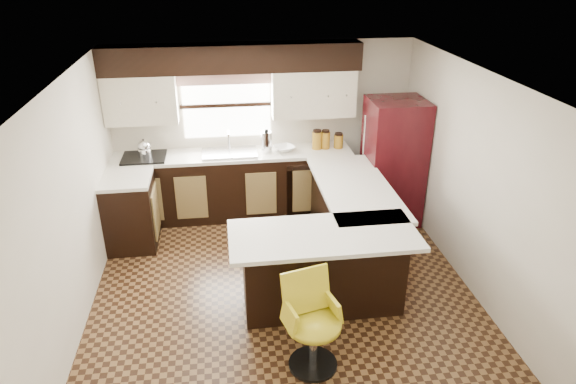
{
  "coord_description": "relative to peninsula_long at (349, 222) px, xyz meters",
  "views": [
    {
      "loc": [
        -0.6,
        -4.77,
        3.5
      ],
      "look_at": [
        0.12,
        0.45,
        1.0
      ],
      "focal_mm": 32.0,
      "sensor_mm": 36.0,
      "label": 1
    }
  ],
  "objects": [
    {
      "name": "floor",
      "position": [
        -0.9,
        -0.62,
        -0.45
      ],
      "size": [
        4.4,
        4.4,
        0.0
      ],
      "primitive_type": "plane",
      "color": "#49301A",
      "rests_on": "ground"
    },
    {
      "name": "ceiling",
      "position": [
        -0.9,
        -0.62,
        1.95
      ],
      "size": [
        4.4,
        4.4,
        0.0
      ],
      "primitive_type": "plane",
      "rotation": [
        3.14,
        0.0,
        0.0
      ],
      "color": "silver",
      "rests_on": "wall_back"
    },
    {
      "name": "wall_back",
      "position": [
        -0.9,
        1.58,
        0.75
      ],
      "size": [
        4.4,
        0.0,
        4.4
      ],
      "primitive_type": "plane",
      "rotation": [
        1.57,
        0.0,
        0.0
      ],
      "color": "beige",
      "rests_on": "floor"
    },
    {
      "name": "wall_front",
      "position": [
        -0.9,
        -2.83,
        0.75
      ],
      "size": [
        4.4,
        0.0,
        4.4
      ],
      "primitive_type": "plane",
      "rotation": [
        -1.57,
        0.0,
        0.0
      ],
      "color": "beige",
      "rests_on": "floor"
    },
    {
      "name": "wall_left",
      "position": [
        -3.0,
        -0.62,
        0.75
      ],
      "size": [
        0.0,
        4.4,
        4.4
      ],
      "primitive_type": "plane",
      "rotation": [
        1.57,
        0.0,
        1.57
      ],
      "color": "beige",
      "rests_on": "floor"
    },
    {
      "name": "wall_right",
      "position": [
        1.2,
        -0.62,
        0.75
      ],
      "size": [
        0.0,
        4.4,
        4.4
      ],
      "primitive_type": "plane",
      "rotation": [
        1.57,
        0.0,
        -1.57
      ],
      "color": "beige",
      "rests_on": "floor"
    },
    {
      "name": "base_cab_back",
      "position": [
        -1.35,
        1.28,
        0.0
      ],
      "size": [
        3.3,
        0.6,
        0.9
      ],
      "primitive_type": "cube",
      "color": "black",
      "rests_on": "floor"
    },
    {
      "name": "base_cab_left",
      "position": [
        -2.7,
        0.62,
        0.0
      ],
      "size": [
        0.6,
        0.7,
        0.9
      ],
      "primitive_type": "cube",
      "color": "black",
      "rests_on": "floor"
    },
    {
      "name": "counter_back",
      "position": [
        -1.35,
        1.28,
        0.47
      ],
      "size": [
        3.3,
        0.6,
        0.04
      ],
      "primitive_type": "cube",
      "color": "silver",
      "rests_on": "base_cab_back"
    },
    {
      "name": "counter_left",
      "position": [
        -2.7,
        0.62,
        0.47
      ],
      "size": [
        0.6,
        0.7,
        0.04
      ],
      "primitive_type": "cube",
      "color": "silver",
      "rests_on": "base_cab_left"
    },
    {
      "name": "soffit",
      "position": [
        -1.3,
        1.4,
        1.77
      ],
      "size": [
        3.4,
        0.35,
        0.36
      ],
      "primitive_type": "cube",
      "color": "black",
      "rests_on": "wall_back"
    },
    {
      "name": "upper_cab_left",
      "position": [
        -2.52,
        1.4,
        1.27
      ],
      "size": [
        0.94,
        0.35,
        0.64
      ],
      "primitive_type": "cube",
      "color": "beige",
      "rests_on": "wall_back"
    },
    {
      "name": "upper_cab_right",
      "position": [
        -0.22,
        1.4,
        1.27
      ],
      "size": [
        1.14,
        0.35,
        0.64
      ],
      "primitive_type": "cube",
      "color": "beige",
      "rests_on": "wall_back"
    },
    {
      "name": "window_pane",
      "position": [
        -1.4,
        1.56,
        1.1
      ],
      "size": [
        1.2,
        0.02,
        0.9
      ],
      "primitive_type": "cube",
      "color": "white",
      "rests_on": "wall_back"
    },
    {
      "name": "valance",
      "position": [
        -1.4,
        1.52,
        1.49
      ],
      "size": [
        1.3,
        0.06,
        0.18
      ],
      "primitive_type": "cube",
      "color": "#D19B93",
      "rests_on": "wall_back"
    },
    {
      "name": "sink",
      "position": [
        -1.4,
        1.25,
        0.51
      ],
      "size": [
        0.75,
        0.45,
        0.03
      ],
      "primitive_type": "cube",
      "color": "#B2B2B7",
      "rests_on": "counter_back"
    },
    {
      "name": "dishwasher",
      "position": [
        -0.35,
        0.99,
        -0.02
      ],
      "size": [
        0.58,
        0.03,
        0.78
      ],
      "primitive_type": "cube",
      "color": "black",
      "rests_on": "floor"
    },
    {
      "name": "cooktop",
      "position": [
        -2.55,
        1.25,
        0.51
      ],
      "size": [
        0.58,
        0.5,
        0.02
      ],
      "primitive_type": "cube",
      "color": "black",
      "rests_on": "counter_back"
    },
    {
      "name": "peninsula_long",
      "position": [
        0.0,
        0.0,
        0.0
      ],
      "size": [
        0.6,
        1.95,
        0.9
      ],
      "primitive_type": "cube",
      "color": "black",
      "rests_on": "floor"
    },
    {
      "name": "peninsula_return",
      "position": [
        -0.53,
        -0.97,
        0.0
      ],
      "size": [
        1.65,
        0.6,
        0.9
      ],
      "primitive_type": "cube",
      "color": "black",
      "rests_on": "floor"
    },
    {
      "name": "counter_pen_long",
      "position": [
        0.05,
        0.0,
        0.47
      ],
      "size": [
        0.84,
        1.95,
        0.04
      ],
      "primitive_type": "cube",
      "color": "silver",
      "rests_on": "peninsula_long"
    },
    {
      "name": "counter_pen_return",
      "position": [
        -0.55,
        -1.06,
        0.47
      ],
      "size": [
        1.89,
        0.84,
        0.04
      ],
      "primitive_type": "cube",
      "color": "silver",
      "rests_on": "peninsula_return"
    },
    {
      "name": "refrigerator",
      "position": [
        0.81,
        0.86,
        0.42
      ],
      "size": [
        0.74,
        0.71,
        1.73
      ],
      "primitive_type": "cube",
      "color": "#38090E",
      "rests_on": "floor"
    },
    {
      "name": "bar_chair",
      "position": [
        -0.78,
        -1.85,
        0.01
      ],
      "size": [
        0.6,
        0.6,
        0.93
      ],
      "primitive_type": null,
      "rotation": [
        0.0,
        0.0,
        0.25
      ],
      "color": "gold",
      "rests_on": "floor"
    },
    {
      "name": "kettle",
      "position": [
        -2.53,
        1.26,
        0.64
      ],
      "size": [
        0.18,
        0.18,
        0.24
      ],
      "primitive_type": null,
      "color": "silver",
      "rests_on": "cooktop"
    },
    {
      "name": "percolator",
      "position": [
        -0.88,
        1.28,
        0.64
      ],
      "size": [
        0.15,
        0.15,
        0.29
      ],
      "primitive_type": "cylinder",
      "color": "silver",
      "rests_on": "counter_back"
    },
    {
      "name": "mixing_bowl",
      "position": [
        -0.64,
        1.28,
        0.53
      ],
      "size": [
        0.37,
        0.37,
        0.07
      ],
      "primitive_type": "imported",
      "rotation": [
        0.0,
        0.0,
        0.37
      ],
      "color": "white",
      "rests_on": "counter_back"
    },
    {
      "name": "canister_large",
      "position": [
        -0.17,
        1.3,
        0.62
      ],
      "size": [
        0.14,
        0.14,
        0.25
      ],
      "primitive_type": "cylinder",
      "color": "#986918",
      "rests_on": "counter_back"
    },
    {
      "name": "canister_med",
      "position": [
        -0.05,
        1.3,
        0.61
      ],
      "size": [
        0.13,
        0.13,
        0.24
      ],
      "primitive_type": "cylinder",
      "color": "#986918",
      "rests_on": "counter_back"
    },
    {
      "name": "canister_small",
      "position": [
        0.14,
        1.3,
        0.59
      ],
      "size": [
        0.13,
        0.13,
        0.19
      ],
      "primitive_type": "cylinder",
      "color": "#986918",
      "rests_on": "counter_back"
    }
  ]
}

